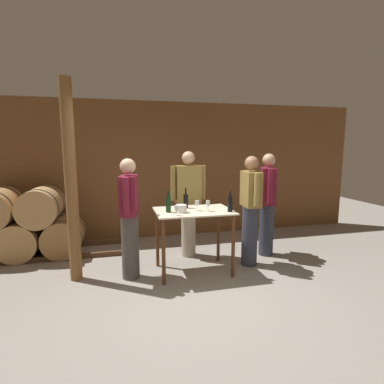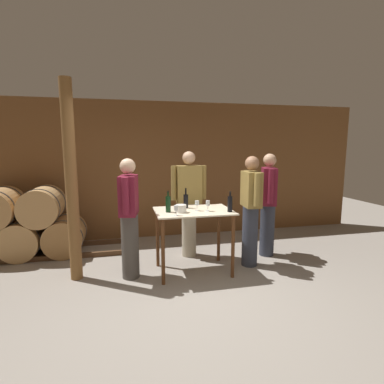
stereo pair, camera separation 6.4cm
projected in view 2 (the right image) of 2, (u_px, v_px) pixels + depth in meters
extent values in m
plane|color=gray|center=(197.00, 297.00, 3.66)|extent=(14.00, 14.00, 0.00)
cube|color=brown|center=(165.00, 170.00, 6.03)|extent=(8.40, 0.05, 2.70)
cube|color=#4C331E|center=(19.00, 260.00, 4.75)|extent=(3.43, 0.06, 0.08)
cube|color=#4C331E|center=(31.00, 247.00, 5.36)|extent=(3.43, 0.06, 0.08)
cylinder|color=tan|center=(24.00, 238.00, 5.01)|extent=(0.62, 0.79, 0.62)
cylinder|color=#38383D|center=(19.00, 242.00, 4.78)|extent=(0.64, 0.03, 0.64)
cylinder|color=#38383D|center=(28.00, 234.00, 5.24)|extent=(0.64, 0.03, 0.64)
cylinder|color=#9E7242|center=(66.00, 235.00, 5.16)|extent=(0.62, 0.79, 0.62)
cylinder|color=#38383D|center=(63.00, 239.00, 4.93)|extent=(0.64, 0.03, 0.64)
cylinder|color=#38383D|center=(68.00, 231.00, 5.39)|extent=(0.64, 0.03, 0.64)
cylinder|color=#38383D|center=(5.00, 205.00, 5.09)|extent=(0.64, 0.03, 0.64)
cylinder|color=tan|center=(43.00, 206.00, 5.01)|extent=(0.62, 0.79, 0.62)
cylinder|color=#38383D|center=(39.00, 209.00, 4.78)|extent=(0.64, 0.03, 0.64)
cylinder|color=#38383D|center=(46.00, 203.00, 5.24)|extent=(0.64, 0.03, 0.64)
cube|color=beige|center=(194.00, 211.00, 4.29)|extent=(1.10, 0.76, 0.02)
cylinder|color=#593319|center=(163.00, 252.00, 3.94)|extent=(0.05, 0.05, 0.90)
cylinder|color=#593319|center=(233.00, 246.00, 4.16)|extent=(0.05, 0.05, 0.90)
cylinder|color=#593319|center=(158.00, 238.00, 4.56)|extent=(0.05, 0.05, 0.90)
cylinder|color=#593319|center=(219.00, 234.00, 4.77)|extent=(0.05, 0.05, 0.90)
cylinder|color=brown|center=(71.00, 183.00, 3.99)|extent=(0.16, 0.16, 2.70)
cylinder|color=black|center=(168.00, 204.00, 4.15)|extent=(0.07, 0.07, 0.22)
cylinder|color=black|center=(168.00, 194.00, 4.13)|extent=(0.02, 0.02, 0.08)
cylinder|color=black|center=(168.00, 191.00, 4.12)|extent=(0.03, 0.03, 0.02)
cylinder|color=black|center=(186.00, 201.00, 4.44)|extent=(0.07, 0.07, 0.20)
cylinder|color=black|center=(186.00, 191.00, 4.41)|extent=(0.02, 0.02, 0.09)
cylinder|color=black|center=(186.00, 189.00, 4.41)|extent=(0.03, 0.03, 0.02)
cylinder|color=black|center=(230.00, 204.00, 4.17)|extent=(0.07, 0.07, 0.22)
cylinder|color=black|center=(230.00, 194.00, 4.15)|extent=(0.02, 0.02, 0.07)
cylinder|color=black|center=(230.00, 192.00, 4.14)|extent=(0.03, 0.03, 0.02)
cylinder|color=silver|center=(176.00, 215.00, 3.96)|extent=(0.06, 0.06, 0.00)
cylinder|color=silver|center=(176.00, 213.00, 3.96)|extent=(0.01, 0.01, 0.06)
cylinder|color=silver|center=(176.00, 208.00, 3.95)|extent=(0.06, 0.06, 0.07)
cylinder|color=silver|center=(197.00, 211.00, 4.26)|extent=(0.06, 0.06, 0.00)
cylinder|color=silver|center=(197.00, 208.00, 4.25)|extent=(0.01, 0.01, 0.08)
cylinder|color=silver|center=(197.00, 203.00, 4.24)|extent=(0.06, 0.06, 0.06)
cylinder|color=silver|center=(208.00, 211.00, 4.23)|extent=(0.06, 0.06, 0.00)
cylinder|color=silver|center=(208.00, 208.00, 4.23)|extent=(0.01, 0.01, 0.07)
cylinder|color=silver|center=(208.00, 203.00, 4.22)|extent=(0.06, 0.06, 0.07)
cylinder|color=white|center=(181.00, 209.00, 4.14)|extent=(0.15, 0.15, 0.11)
cylinder|color=#4C4742|center=(130.00, 246.00, 4.17)|extent=(0.24, 0.24, 0.91)
cube|color=maroon|center=(129.00, 195.00, 4.06)|extent=(0.29, 0.43, 0.54)
sphere|color=beige|center=(128.00, 166.00, 4.00)|extent=(0.21, 0.21, 0.21)
cylinder|color=maroon|center=(125.00, 196.00, 3.81)|extent=(0.09, 0.09, 0.48)
cylinder|color=maroon|center=(131.00, 191.00, 4.30)|extent=(0.09, 0.09, 0.48)
cylinder|color=#B7AD93|center=(189.00, 229.00, 5.02)|extent=(0.24, 0.24, 0.90)
cube|color=olive|center=(189.00, 185.00, 4.90)|extent=(0.40, 0.22, 0.62)
sphere|color=tan|center=(189.00, 158.00, 4.83)|extent=(0.21, 0.21, 0.21)
cylinder|color=olive|center=(204.00, 182.00, 4.95)|extent=(0.09, 0.09, 0.56)
cylinder|color=olive|center=(174.00, 183.00, 4.84)|extent=(0.09, 0.09, 0.56)
cylinder|color=#333847|center=(250.00, 236.00, 4.60)|extent=(0.24, 0.24, 0.93)
cube|color=olive|center=(251.00, 189.00, 4.49)|extent=(0.25, 0.42, 0.53)
sphere|color=#9E7051|center=(252.00, 163.00, 4.43)|extent=(0.21, 0.21, 0.21)
cylinder|color=olive|center=(246.00, 185.00, 4.73)|extent=(0.09, 0.09, 0.48)
cylinder|color=olive|center=(257.00, 190.00, 4.24)|extent=(0.09, 0.09, 0.48)
cylinder|color=#333847|center=(267.00, 230.00, 5.04)|extent=(0.24, 0.24, 0.88)
cube|color=maroon|center=(269.00, 186.00, 4.93)|extent=(0.34, 0.45, 0.61)
sphere|color=tan|center=(270.00, 160.00, 4.86)|extent=(0.21, 0.21, 0.21)
cylinder|color=maroon|center=(267.00, 183.00, 5.17)|extent=(0.09, 0.09, 0.54)
cylinder|color=maroon|center=(271.00, 186.00, 4.68)|extent=(0.09, 0.09, 0.54)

